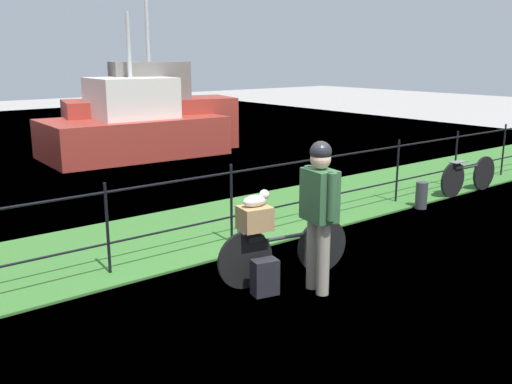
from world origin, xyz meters
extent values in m
plane|color=#9E9993|center=(0.00, 0.00, 0.00)|extent=(60.00, 60.00, 0.00)
cube|color=#38702D|center=(0.00, 2.84, 0.01)|extent=(27.00, 2.40, 0.03)
plane|color=slate|center=(0.00, 9.01, 0.00)|extent=(30.00, 30.00, 0.00)
cylinder|color=black|center=(-1.80, 2.04, 0.56)|extent=(0.04, 0.04, 1.13)
cylinder|color=black|center=(0.00, 2.04, 0.56)|extent=(0.04, 0.04, 1.13)
cylinder|color=black|center=(1.80, 2.04, 0.56)|extent=(0.04, 0.04, 1.13)
cylinder|color=black|center=(3.60, 2.04, 0.56)|extent=(0.04, 0.04, 1.13)
cylinder|color=black|center=(5.40, 2.04, 0.56)|extent=(0.04, 0.04, 1.13)
cylinder|color=black|center=(7.20, 2.04, 0.56)|extent=(0.04, 0.04, 1.13)
cylinder|color=black|center=(0.00, 2.04, 0.39)|extent=(18.00, 0.03, 0.03)
cylinder|color=black|center=(0.00, 2.04, 1.02)|extent=(18.00, 0.03, 0.03)
cylinder|color=black|center=(0.24, 0.54, 0.33)|extent=(0.67, 0.17, 0.67)
cylinder|color=black|center=(-0.78, 0.72, 0.33)|extent=(0.67, 0.17, 0.67)
cylinder|color=#2D2D33|center=(-0.27, 0.63, 0.52)|extent=(0.80, 0.19, 0.04)
cube|color=black|center=(-0.66, 0.70, 0.57)|extent=(0.21, 0.12, 0.06)
cube|color=slate|center=(-0.66, 0.70, 0.66)|extent=(0.38, 0.22, 0.02)
cube|color=#A87F51|center=(-0.66, 0.70, 0.80)|extent=(0.39, 0.35, 0.27)
ellipsoid|color=silver|center=(-0.66, 0.70, 1.00)|extent=(0.30, 0.19, 0.13)
sphere|color=silver|center=(-0.54, 0.68, 1.06)|extent=(0.11, 0.11, 0.11)
cylinder|color=gray|center=(-0.18, 0.26, 0.41)|extent=(0.14, 0.14, 0.82)
cylinder|color=gray|center=(-0.22, 0.06, 0.41)|extent=(0.14, 0.14, 0.82)
cube|color=#2D5633|center=(-0.20, 0.16, 1.10)|extent=(0.33, 0.44, 0.56)
cylinder|color=#2D5633|center=(-0.16, 0.38, 1.13)|extent=(0.10, 0.10, 0.50)
cylinder|color=#2D5633|center=(-0.24, -0.06, 1.13)|extent=(0.10, 0.10, 0.50)
sphere|color=tan|center=(-0.20, 0.16, 1.49)|extent=(0.22, 0.22, 0.22)
sphere|color=black|center=(-0.20, 0.16, 1.57)|extent=(0.23, 0.23, 0.23)
cube|color=black|center=(-0.72, 0.45, 0.20)|extent=(0.31, 0.24, 0.40)
cylinder|color=#38383D|center=(3.64, 1.54, 0.23)|extent=(0.20, 0.20, 0.46)
cylinder|color=black|center=(5.74, 1.62, 0.33)|extent=(0.66, 0.07, 0.65)
cylinder|color=black|center=(4.74, 1.66, 0.33)|extent=(0.66, 0.07, 0.65)
cylinder|color=#2D2D33|center=(5.24, 1.64, 0.51)|extent=(0.78, 0.07, 0.04)
cube|color=black|center=(4.86, 1.65, 0.55)|extent=(0.20, 0.10, 0.06)
cube|color=slate|center=(4.86, 1.65, 0.65)|extent=(0.37, 0.17, 0.02)
cube|color=#9E3328|center=(3.10, 9.99, 0.69)|extent=(4.80, 2.67, 1.38)
cube|color=slate|center=(3.10, 9.99, 1.87)|extent=(2.21, 1.58, 0.98)
cylinder|color=#B2B2B2|center=(3.10, 9.99, 3.17)|extent=(0.10, 0.10, 1.60)
cube|color=#9E3328|center=(2.20, 9.31, 0.49)|extent=(4.57, 2.63, 0.98)
cube|color=silver|center=(2.20, 9.31, 1.49)|extent=(2.04, 1.78, 1.01)
cylinder|color=#B2B2B2|center=(2.20, 9.31, 2.79)|extent=(0.10, 0.10, 1.60)
camera|label=1|loc=(-4.41, -4.01, 2.57)|focal=39.83mm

